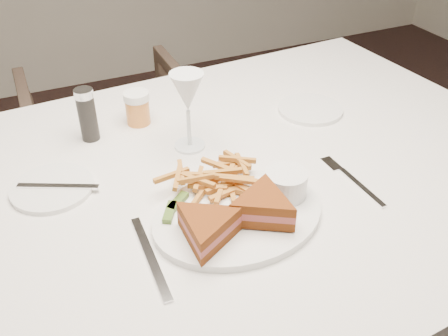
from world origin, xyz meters
TOP-DOWN VIEW (x-y plane):
  - table at (-0.16, 0.33)m, footprint 1.53×1.07m
  - chair_far at (-0.19, 1.25)m, footprint 0.62×0.58m
  - table_setting at (-0.18, 0.28)m, footprint 0.80×0.62m

SIDE VIEW (x-z plane):
  - chair_far at x=-0.19m, z-range 0.00..0.63m
  - table at x=-0.16m, z-range 0.00..0.75m
  - table_setting at x=-0.18m, z-range 0.70..0.88m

